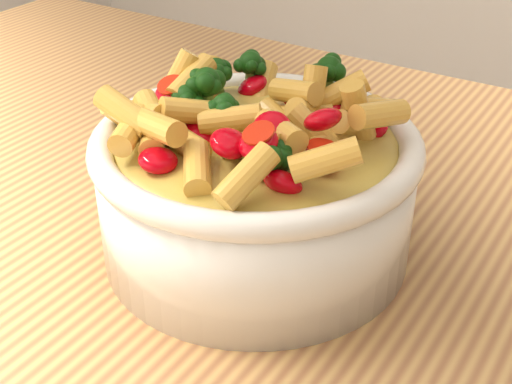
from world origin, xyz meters
The scene contains 3 objects.
table centered at (0.00, 0.00, 0.80)m, with size 1.20×0.80×0.90m.
serving_bowl centered at (0.08, -0.04, 0.95)m, with size 0.25×0.25×0.11m.
pasta_salad centered at (0.08, -0.04, 1.02)m, with size 0.20×0.20×0.04m.
Camera 1 is at (0.33, -0.44, 1.23)m, focal length 50.00 mm.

